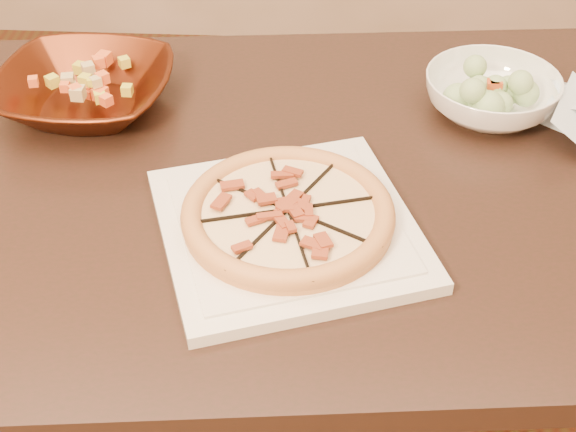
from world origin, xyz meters
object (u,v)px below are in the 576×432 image
at_px(dining_table, 242,233).
at_px(pizza, 288,214).
at_px(bronze_bowl, 86,91).
at_px(salad_bowl, 491,95).
at_px(plate, 288,228).

relative_size(dining_table, pizza, 5.03).
height_order(bronze_bowl, salad_bowl, bronze_bowl).
xyz_separation_m(plate, salad_bowl, (0.30, 0.30, 0.02)).
relative_size(pizza, bronze_bowl, 1.02).
distance_m(plate, pizza, 0.02).
bearing_deg(plate, dining_table, 121.17).
xyz_separation_m(dining_table, pizza, (0.08, -0.13, 0.15)).
relative_size(dining_table, salad_bowl, 6.63).
distance_m(pizza, salad_bowl, 0.42).
height_order(dining_table, pizza, pizza).
height_order(dining_table, bronze_bowl, bronze_bowl).
xyz_separation_m(bronze_bowl, salad_bowl, (0.62, 0.02, -0.00)).
distance_m(pizza, bronze_bowl, 0.43).
bearing_deg(pizza, dining_table, 121.18).
bearing_deg(salad_bowl, plate, -134.29).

